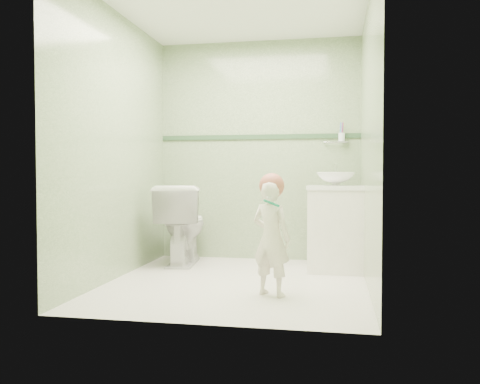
# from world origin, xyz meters

# --- Properties ---
(ground) EXTENTS (2.50, 2.50, 0.00)m
(ground) POSITION_xyz_m (0.00, 0.00, 0.00)
(ground) COLOR silver
(ground) RESTS_ON ground
(room_shell) EXTENTS (2.50, 2.54, 2.40)m
(room_shell) POSITION_xyz_m (0.00, 0.00, 1.20)
(room_shell) COLOR gray
(room_shell) RESTS_ON ground
(trim_stripe) EXTENTS (2.20, 0.02, 0.05)m
(trim_stripe) POSITION_xyz_m (0.00, 1.24, 1.35)
(trim_stripe) COLOR #2E4E31
(trim_stripe) RESTS_ON room_shell
(vanity) EXTENTS (0.52, 0.50, 0.80)m
(vanity) POSITION_xyz_m (0.84, 0.70, 0.40)
(vanity) COLOR silver
(vanity) RESTS_ON ground
(counter) EXTENTS (0.54, 0.52, 0.04)m
(counter) POSITION_xyz_m (0.84, 0.70, 0.81)
(counter) COLOR white
(counter) RESTS_ON vanity
(basin) EXTENTS (0.37, 0.37, 0.13)m
(basin) POSITION_xyz_m (0.84, 0.70, 0.89)
(basin) COLOR white
(basin) RESTS_ON counter
(faucet) EXTENTS (0.03, 0.13, 0.18)m
(faucet) POSITION_xyz_m (0.84, 0.89, 0.97)
(faucet) COLOR silver
(faucet) RESTS_ON counter
(cup_holder) EXTENTS (0.26, 0.07, 0.21)m
(cup_holder) POSITION_xyz_m (0.89, 1.18, 1.33)
(cup_holder) COLOR silver
(cup_holder) RESTS_ON room_shell
(toilet) EXTENTS (0.54, 0.85, 0.83)m
(toilet) POSITION_xyz_m (-0.74, 0.80, 0.41)
(toilet) COLOR white
(toilet) RESTS_ON ground
(toddler) EXTENTS (0.38, 0.32, 0.88)m
(toddler) POSITION_xyz_m (0.35, -0.41, 0.44)
(toddler) COLOR beige
(toddler) RESTS_ON ground
(hair_cap) EXTENTS (0.20, 0.20, 0.20)m
(hair_cap) POSITION_xyz_m (0.35, -0.39, 0.85)
(hair_cap) COLOR #B55F49
(hair_cap) RESTS_ON toddler
(teal_toothbrush) EXTENTS (0.12, 0.14, 0.08)m
(teal_toothbrush) POSITION_xyz_m (0.37, -0.55, 0.73)
(teal_toothbrush) COLOR #10815A
(teal_toothbrush) RESTS_ON toddler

